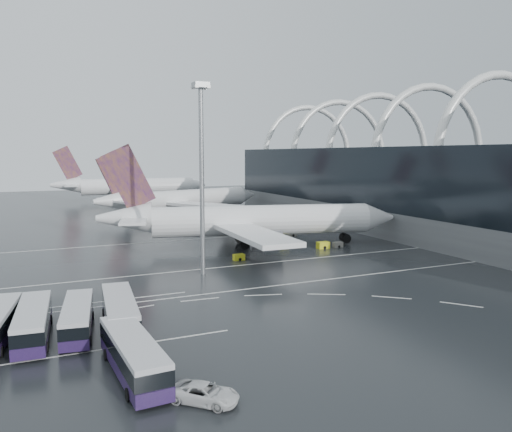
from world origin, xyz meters
name	(u,v)px	position (x,y,z in m)	size (l,w,h in m)	color
ground	(253,284)	(0.00, 0.00, 0.00)	(420.00, 420.00, 0.00)	black
terminal	(466,188)	(61.56, 19.84, 10.87)	(42.00, 160.00, 34.90)	#5D5F62
lane_marking_near	(259,288)	(0.00, -2.00, 0.01)	(120.00, 0.25, 0.01)	silver
lane_marking_mid	(223,267)	(0.00, 12.00, 0.01)	(120.00, 0.25, 0.01)	silver
lane_marking_far	(178,240)	(0.00, 40.00, 0.01)	(120.00, 0.25, 0.01)	silver
bus_bay_line_south	(88,352)	(-24.00, -16.00, 0.01)	(28.00, 0.25, 0.01)	silver
bus_bay_line_north	(75,305)	(-24.00, 0.00, 0.01)	(28.00, 0.25, 0.01)	silver
airliner_main	(247,221)	(10.75, 27.19, 5.10)	(59.58, 51.49, 20.38)	white
airliner_gate_b	(180,200)	(11.77, 80.10, 4.84)	(54.68, 48.53, 19.35)	white
airliner_gate_c	(129,187)	(7.21, 139.40, 5.42)	(60.80, 56.00, 21.66)	white
bus_row_near_b	(33,322)	(-28.62, -10.28, 1.76)	(3.92, 13.20, 3.21)	#20133D
bus_row_near_c	(77,317)	(-24.43, -10.34, 1.66)	(4.39, 12.53, 3.02)	#20133D
bus_row_near_d	(120,312)	(-20.20, -10.83, 1.83)	(4.18, 13.76, 3.34)	#20133D
bus_row_far_c	(133,355)	(-21.01, -22.81, 1.79)	(3.74, 13.39, 3.26)	#20133D
van_curve_a	(205,393)	(-17.04, -29.69, 0.73)	(2.42, 5.25, 1.46)	silver
floodlight_mast	(201,156)	(-4.57, 8.79, 18.20)	(2.22, 2.22, 28.93)	gray
gse_cart_belly_a	(323,245)	(23.57, 19.28, 0.65)	(2.38, 1.40, 1.30)	#CFD01B
gse_cart_belly_b	(292,234)	(25.12, 34.94, 0.56)	(2.05, 1.21, 1.12)	slate
gse_cart_belly_c	(239,257)	(4.35, 15.97, 0.53)	(1.95, 1.15, 1.06)	#CFD01B
gse_cart_belly_d	(338,245)	(26.89, 19.13, 0.53)	(1.93, 1.14, 1.06)	slate
gse_cart_belly_e	(284,240)	(19.21, 27.63, 0.56)	(2.05, 1.21, 1.12)	#CFD01B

